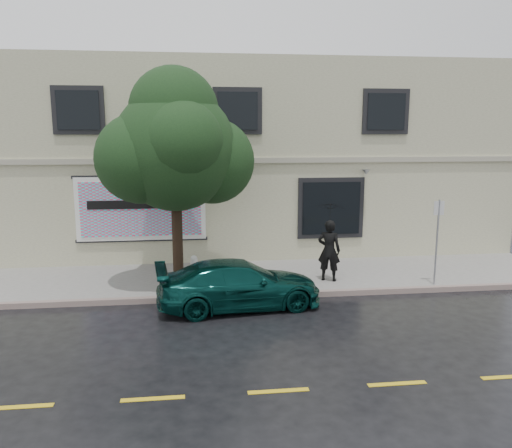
{
  "coord_description": "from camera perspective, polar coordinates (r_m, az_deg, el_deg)",
  "views": [
    {
      "loc": [
        -1.36,
        -11.57,
        4.56
      ],
      "look_at": [
        0.28,
        2.2,
        1.97
      ],
      "focal_mm": 35.0,
      "sensor_mm": 36.0,
      "label": 1
    }
  ],
  "objects": [
    {
      "name": "billboard",
      "position": [
        16.78,
        -13.0,
        1.72
      ],
      "size": [
        4.3,
        0.16,
        2.2
      ],
      "color": "white",
      "rests_on": "ground"
    },
    {
      "name": "ground",
      "position": [
        12.51,
        -0.06,
        -10.79
      ],
      "size": [
        90.0,
        90.0,
        0.0
      ],
      "primitive_type": "plane",
      "color": "black",
      "rests_on": "ground"
    },
    {
      "name": "umbrella",
      "position": [
        14.72,
        8.48,
        1.77
      ],
      "size": [
        1.19,
        1.19,
        0.68
      ],
      "primitive_type": "imported",
      "rotation": [
        0.0,
        0.0,
        -0.38
      ],
      "color": "black",
      "rests_on": "pedestrian"
    },
    {
      "name": "building",
      "position": [
        20.63,
        -3.02,
        7.63
      ],
      "size": [
        20.0,
        8.12,
        7.0
      ],
      "color": "beige",
      "rests_on": "ground"
    },
    {
      "name": "sidewalk",
      "position": [
        15.54,
        -1.48,
        -6.19
      ],
      "size": [
        20.0,
        3.5,
        0.15
      ],
      "primitive_type": "cube",
      "color": "#9A9791",
      "rests_on": "ground"
    },
    {
      "name": "pedestrian",
      "position": [
        14.97,
        8.35,
        -3.0
      ],
      "size": [
        0.79,
        0.68,
        1.84
      ],
      "primitive_type": "imported",
      "rotation": [
        0.0,
        0.0,
        2.72
      ],
      "color": "black",
      "rests_on": "sidewalk"
    },
    {
      "name": "curb",
      "position": [
        13.88,
        -0.8,
        -8.26
      ],
      "size": [
        20.0,
        0.18,
        0.16
      ],
      "primitive_type": "cube",
      "color": "gray",
      "rests_on": "ground"
    },
    {
      "name": "street_tree",
      "position": [
        14.17,
        -9.26,
        8.33
      ],
      "size": [
        3.42,
        3.42,
        5.61
      ],
      "color": "black",
      "rests_on": "sidewalk"
    },
    {
      "name": "road_marking",
      "position": [
        9.36,
        2.58,
        -18.52
      ],
      "size": [
        19.0,
        0.12,
        0.01
      ],
      "primitive_type": "cube",
      "color": "gold",
      "rests_on": "ground"
    },
    {
      "name": "fire_hydrant",
      "position": [
        15.12,
        -7.09,
        -5.0
      ],
      "size": [
        0.31,
        0.29,
        0.76
      ],
      "rotation": [
        0.0,
        0.0,
        0.22
      ],
      "color": "silver",
      "rests_on": "sidewalk"
    },
    {
      "name": "sign_pole",
      "position": [
        15.19,
        20.01,
        -1.08
      ],
      "size": [
        0.31,
        0.05,
        2.5
      ],
      "rotation": [
        0.0,
        0.0,
        0.02
      ],
      "color": "#A0A3A9",
      "rests_on": "sidewalk"
    },
    {
      "name": "car",
      "position": [
        13.11,
        -1.92,
        -6.9
      ],
      "size": [
        4.46,
        2.37,
        1.24
      ],
      "primitive_type": "imported",
      "rotation": [
        0.0,
        0.0,
        1.69
      ],
      "color": "#08342F",
      "rests_on": "ground"
    }
  ]
}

